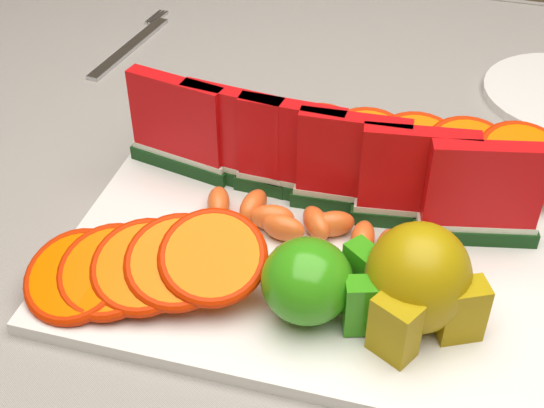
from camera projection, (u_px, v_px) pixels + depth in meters
table at (354, 290)px, 0.77m from camera, size 1.40×0.90×0.75m
tablecloth at (359, 244)px, 0.73m from camera, size 1.53×1.03×0.20m
platter at (306, 249)px, 0.65m from camera, size 0.40×0.30×0.01m
apple_cluster at (317, 282)px, 0.57m from camera, size 0.10×0.09×0.06m
pear_cluster at (419, 283)px, 0.56m from camera, size 0.10×0.10×0.09m
fork at (132, 44)px, 0.95m from camera, size 0.04×0.20×0.00m
watermelon_row at (321, 160)px, 0.67m from camera, size 0.39×0.07×0.10m
orange_fan_front at (144, 266)px, 0.59m from camera, size 0.21×0.14×0.06m
orange_fan_back at (368, 143)px, 0.73m from camera, size 0.39×0.12×0.05m
tangerine_segments at (314, 225)px, 0.65m from camera, size 0.21×0.06×0.02m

